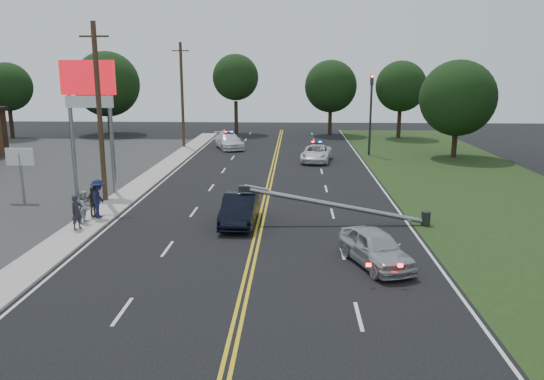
{
  "coord_description": "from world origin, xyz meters",
  "views": [
    {
      "loc": [
        1.68,
        -17.19,
        7.43
      ],
      "look_at": [
        0.58,
        8.03,
        1.7
      ],
      "focal_mm": 35.0,
      "sensor_mm": 36.0,
      "label": 1
    }
  ],
  "objects_px": {
    "crashed_sedan": "(240,209)",
    "bystander_c": "(98,199)",
    "utility_pole_mid": "(99,113)",
    "emergency_a": "(316,153)",
    "traffic_signal": "(371,108)",
    "bystander_a": "(77,212)",
    "small_sign": "(20,161)",
    "utility_pole_far": "(182,95)",
    "pylon_sign": "(89,95)",
    "bystander_d": "(93,202)",
    "fallen_streetlight": "(346,206)",
    "waiting_sedan": "(376,248)",
    "emergency_b": "(229,141)",
    "bystander_b": "(85,207)"
  },
  "relations": [
    {
      "from": "small_sign",
      "to": "emergency_b",
      "type": "relative_size",
      "value": 0.6
    },
    {
      "from": "fallen_streetlight",
      "to": "emergency_a",
      "type": "bearing_deg",
      "value": 92.28
    },
    {
      "from": "crashed_sedan",
      "to": "bystander_a",
      "type": "height_order",
      "value": "bystander_a"
    },
    {
      "from": "pylon_sign",
      "to": "bystander_d",
      "type": "bearing_deg",
      "value": -70.63
    },
    {
      "from": "utility_pole_mid",
      "to": "waiting_sedan",
      "type": "distance_m",
      "value": 17.51
    },
    {
      "from": "emergency_a",
      "to": "bystander_c",
      "type": "xyz_separation_m",
      "value": [
        -11.65,
        -18.09,
        0.44
      ]
    },
    {
      "from": "crashed_sedan",
      "to": "bystander_c",
      "type": "bearing_deg",
      "value": 177.63
    },
    {
      "from": "bystander_a",
      "to": "bystander_b",
      "type": "xyz_separation_m",
      "value": [
        -0.04,
        1.14,
        -0.03
      ]
    },
    {
      "from": "small_sign",
      "to": "waiting_sedan",
      "type": "xyz_separation_m",
      "value": [
        18.85,
        -9.5,
        -1.63
      ]
    },
    {
      "from": "bystander_b",
      "to": "emergency_a",
      "type": "bearing_deg",
      "value": -23.31
    },
    {
      "from": "utility_pole_mid",
      "to": "bystander_c",
      "type": "height_order",
      "value": "utility_pole_mid"
    },
    {
      "from": "bystander_c",
      "to": "bystander_d",
      "type": "distance_m",
      "value": 0.45
    },
    {
      "from": "pylon_sign",
      "to": "fallen_streetlight",
      "type": "xyz_separation_m",
      "value": [
        14.69,
        -6.0,
        -5.08
      ]
    },
    {
      "from": "small_sign",
      "to": "utility_pole_far",
      "type": "relative_size",
      "value": 0.31
    },
    {
      "from": "small_sign",
      "to": "bystander_a",
      "type": "distance_m",
      "value": 8.05
    },
    {
      "from": "bystander_d",
      "to": "crashed_sedan",
      "type": "bearing_deg",
      "value": -73.42
    },
    {
      "from": "small_sign",
      "to": "utility_pole_far",
      "type": "bearing_deg",
      "value": 77.69
    },
    {
      "from": "emergency_a",
      "to": "emergency_b",
      "type": "height_order",
      "value": "emergency_b"
    },
    {
      "from": "utility_pole_far",
      "to": "small_sign",
      "type": "bearing_deg",
      "value": -102.31
    },
    {
      "from": "emergency_b",
      "to": "utility_pole_mid",
      "type": "bearing_deg",
      "value": -122.15
    },
    {
      "from": "traffic_signal",
      "to": "bystander_a",
      "type": "bearing_deg",
      "value": -125.33
    },
    {
      "from": "bystander_c",
      "to": "bystander_b",
      "type": "bearing_deg",
      "value": 152.48
    },
    {
      "from": "traffic_signal",
      "to": "emergency_b",
      "type": "distance_m",
      "value": 13.86
    },
    {
      "from": "fallen_streetlight",
      "to": "bystander_b",
      "type": "distance_m",
      "value": 12.74
    },
    {
      "from": "utility_pole_far",
      "to": "emergency_a",
      "type": "height_order",
      "value": "utility_pole_far"
    },
    {
      "from": "pylon_sign",
      "to": "emergency_b",
      "type": "height_order",
      "value": "pylon_sign"
    },
    {
      "from": "utility_pole_mid",
      "to": "bystander_a",
      "type": "xyz_separation_m",
      "value": [
        0.71,
        -5.7,
        -4.14
      ]
    },
    {
      "from": "bystander_c",
      "to": "small_sign",
      "type": "bearing_deg",
      "value": 51.12
    },
    {
      "from": "bystander_c",
      "to": "bystander_d",
      "type": "height_order",
      "value": "bystander_c"
    },
    {
      "from": "utility_pole_mid",
      "to": "emergency_a",
      "type": "relative_size",
      "value": 2.07
    },
    {
      "from": "utility_pole_far",
      "to": "crashed_sedan",
      "type": "height_order",
      "value": "utility_pole_far"
    },
    {
      "from": "emergency_a",
      "to": "waiting_sedan",
      "type": "bearing_deg",
      "value": -77.96
    },
    {
      "from": "utility_pole_mid",
      "to": "emergency_a",
      "type": "height_order",
      "value": "utility_pole_mid"
    },
    {
      "from": "pylon_sign",
      "to": "utility_pole_far",
      "type": "relative_size",
      "value": 0.8
    },
    {
      "from": "pylon_sign",
      "to": "traffic_signal",
      "type": "xyz_separation_m",
      "value": [
        18.8,
        16.0,
        -1.79
      ]
    },
    {
      "from": "emergency_b",
      "to": "small_sign",
      "type": "bearing_deg",
      "value": -133.78
    },
    {
      "from": "fallen_streetlight",
      "to": "waiting_sedan",
      "type": "distance_m",
      "value": 5.54
    },
    {
      "from": "pylon_sign",
      "to": "bystander_a",
      "type": "xyz_separation_m",
      "value": [
        2.01,
        -7.7,
        -5.06
      ]
    },
    {
      "from": "emergency_a",
      "to": "bystander_a",
      "type": "xyz_separation_m",
      "value": [
        -11.95,
        -20.11,
        0.27
      ]
    },
    {
      "from": "traffic_signal",
      "to": "crashed_sedan",
      "type": "distance_m",
      "value": 24.22
    },
    {
      "from": "pylon_sign",
      "to": "small_sign",
      "type": "bearing_deg",
      "value": -150.26
    },
    {
      "from": "bystander_a",
      "to": "bystander_c",
      "type": "xyz_separation_m",
      "value": [
        0.3,
        2.02,
        0.17
      ]
    },
    {
      "from": "small_sign",
      "to": "utility_pole_far",
      "type": "xyz_separation_m",
      "value": [
        4.8,
        22.0,
        2.75
      ]
    },
    {
      "from": "small_sign",
      "to": "utility_pole_mid",
      "type": "relative_size",
      "value": 0.31
    },
    {
      "from": "bystander_a",
      "to": "utility_pole_mid",
      "type": "bearing_deg",
      "value": 31.22
    },
    {
      "from": "traffic_signal",
      "to": "waiting_sedan",
      "type": "xyz_separation_m",
      "value": [
        -3.45,
        -27.49,
        -3.51
      ]
    },
    {
      "from": "small_sign",
      "to": "traffic_signal",
      "type": "xyz_separation_m",
      "value": [
        22.3,
        18.0,
        1.87
      ]
    },
    {
      "from": "crashed_sedan",
      "to": "emergency_b",
      "type": "relative_size",
      "value": 0.88
    },
    {
      "from": "waiting_sedan",
      "to": "bystander_d",
      "type": "relative_size",
      "value": 2.62
    },
    {
      "from": "pylon_sign",
      "to": "utility_pole_mid",
      "type": "bearing_deg",
      "value": -56.98
    }
  ]
}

